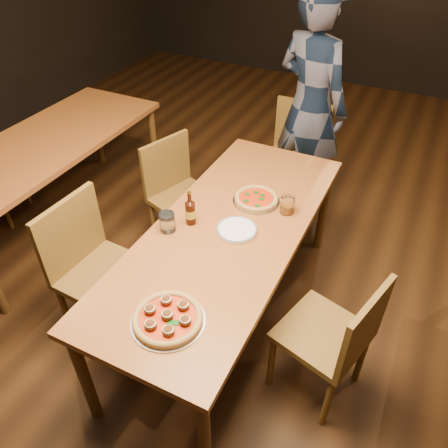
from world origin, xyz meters
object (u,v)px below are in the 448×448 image
at_px(chair_main_sw, 185,199).
at_px(pizza_margherita, 256,199).
at_px(chair_main_e, 323,333).
at_px(chair_end, 292,162).
at_px(beer_bottle, 190,212).
at_px(amber_glass, 287,205).
at_px(diner, 310,105).
at_px(water_glass, 167,222).
at_px(table_left, 44,151).
at_px(pizza_meatball, 168,318).
at_px(chair_main_nw, 106,275).
at_px(table_main, 228,238).
at_px(plate_stack, 237,230).

bearing_deg(chair_main_sw, pizza_margherita, -87.26).
relative_size(chair_main_e, chair_end, 0.92).
relative_size(beer_bottle, amber_glass, 2.01).
xyz_separation_m(pizza_margherita, diner, (-0.04, 1.18, 0.13)).
relative_size(pizza_margherita, amber_glass, 2.76).
xyz_separation_m(water_glass, diner, (0.30, 1.65, 0.09)).
bearing_deg(diner, chair_main_sw, 82.96).
height_order(chair_main_sw, chair_main_e, chair_main_sw).
relative_size(table_left, pizza_meatball, 5.90).
relative_size(chair_main_nw, amber_glass, 9.41).
distance_m(chair_main_nw, water_glass, 0.50).
xyz_separation_m(beer_bottle, diner, (0.21, 1.54, 0.07)).
bearing_deg(table_main, chair_main_nw, -145.07).
height_order(chair_main_e, pizza_meatball, chair_main_e).
bearing_deg(beer_bottle, chair_main_sw, 124.39).
relative_size(chair_end, amber_glass, 9.30).
distance_m(chair_main_nw, diner, 2.04).
xyz_separation_m(chair_main_nw, chair_main_e, (1.25, 0.19, -0.04)).
xyz_separation_m(chair_main_nw, water_glass, (0.29, 0.26, 0.31)).
bearing_deg(plate_stack, chair_main_e, -20.05).
relative_size(table_main, diner, 1.12).
relative_size(chair_main_nw, plate_stack, 4.33).
bearing_deg(water_glass, table_main, 27.68).
bearing_deg(chair_end, water_glass, -101.37).
relative_size(chair_main_sw, water_glass, 8.14).
bearing_deg(amber_glass, chair_main_e, -51.14).
height_order(pizza_meatball, diner, diner).
bearing_deg(beer_bottle, chair_end, 82.61).
height_order(beer_bottle, water_glass, beer_bottle).
bearing_deg(pizza_margherita, beer_bottle, -125.07).
bearing_deg(chair_main_nw, chair_main_sw, 2.53).
bearing_deg(chair_main_sw, plate_stack, -109.06).
bearing_deg(amber_glass, chair_end, 106.15).
bearing_deg(pizza_meatball, table_left, 149.94).
distance_m(chair_main_sw, chair_end, 0.96).
height_order(pizza_meatball, amber_glass, amber_glass).
relative_size(chair_main_sw, amber_glass, 8.71).
bearing_deg(pizza_meatball, chair_main_sw, 117.54).
xyz_separation_m(chair_main_e, chair_end, (-0.70, 1.51, 0.04)).
height_order(plate_stack, water_glass, water_glass).
distance_m(table_main, pizza_margherita, 0.33).
distance_m(pizza_margherita, diner, 1.19).
height_order(table_left, water_glass, water_glass).
distance_m(beer_bottle, diner, 1.56).
bearing_deg(beer_bottle, pizza_meatball, -68.78).
xyz_separation_m(table_main, water_glass, (-0.30, -0.16, 0.13)).
bearing_deg(pizza_margherita, plate_stack, -87.21).
bearing_deg(water_glass, chair_main_sw, 113.55).
bearing_deg(pizza_meatball, chair_main_e, 38.27).
bearing_deg(chair_main_sw, table_main, -111.56).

